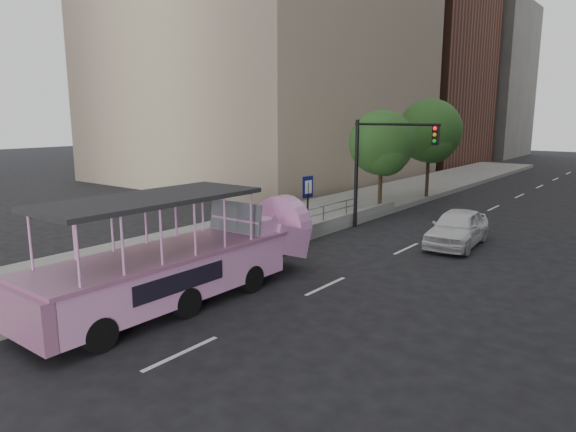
# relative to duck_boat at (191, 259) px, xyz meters

# --- Properties ---
(ground) EXTENTS (160.00, 160.00, 0.00)m
(ground) POSITION_rel_duck_boat_xyz_m (1.60, -0.67, -1.20)
(ground) COLOR black
(sidewalk) EXTENTS (5.50, 80.00, 0.30)m
(sidewalk) POSITION_rel_duck_boat_xyz_m (-4.15, 9.33, -1.05)
(sidewalk) COLOR #A0A09B
(sidewalk) RESTS_ON ground
(kerb_wall) EXTENTS (0.24, 30.00, 0.36)m
(kerb_wall) POSITION_rel_duck_boat_xyz_m (-1.52, 1.33, -0.72)
(kerb_wall) COLOR #A7A6A1
(kerb_wall) RESTS_ON sidewalk
(guardrail) EXTENTS (0.07, 22.00, 0.71)m
(guardrail) POSITION_rel_duck_boat_xyz_m (-1.52, 1.33, -0.06)
(guardrail) COLOR #AEAEB3
(guardrail) RESTS_ON kerb_wall
(duck_boat) EXTENTS (2.50, 9.78, 3.24)m
(duck_boat) POSITION_rel_duck_boat_xyz_m (0.00, 0.00, 0.00)
(duck_boat) COLOR black
(duck_boat) RESTS_ON ground
(car) EXTENTS (2.15, 4.63, 1.54)m
(car) POSITION_rel_duck_boat_xyz_m (4.04, 11.11, -0.44)
(car) COLOR white
(car) RESTS_ON ground
(parking_sign) EXTENTS (0.11, 0.64, 2.85)m
(parking_sign) POSITION_rel_duck_boat_xyz_m (-1.40, 7.93, 0.57)
(parking_sign) COLOR black
(parking_sign) RESTS_ON ground
(traffic_signal) EXTENTS (4.20, 0.32, 5.20)m
(traffic_signal) POSITION_rel_duck_boat_xyz_m (-0.11, 11.83, 2.29)
(traffic_signal) COLOR black
(traffic_signal) RESTS_ON ground
(street_tree_near) EXTENTS (3.52, 3.52, 5.72)m
(street_tree_near) POSITION_rel_duck_boat_xyz_m (-1.70, 15.26, 2.62)
(street_tree_near) COLOR #322316
(street_tree_near) RESTS_ON ground
(street_tree_far) EXTENTS (3.97, 3.97, 6.45)m
(street_tree_far) POSITION_rel_duck_boat_xyz_m (-1.50, 21.26, 3.10)
(street_tree_far) COLOR #322316
(street_tree_far) RESTS_ON ground
(midrise_brick) EXTENTS (18.00, 16.00, 26.00)m
(midrise_brick) POSITION_rel_duck_boat_xyz_m (-16.40, 47.33, 11.80)
(midrise_brick) COLOR brown
(midrise_brick) RESTS_ON ground
(midrise_stone_b) EXTENTS (16.00, 14.00, 20.00)m
(midrise_stone_b) POSITION_rel_duck_boat_xyz_m (-14.40, 63.33, 8.80)
(midrise_stone_b) COLOR gray
(midrise_stone_b) RESTS_ON ground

